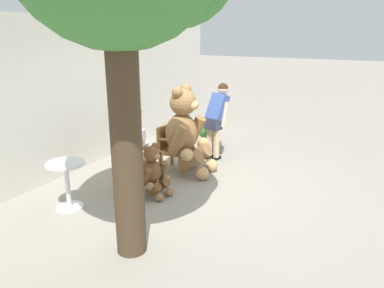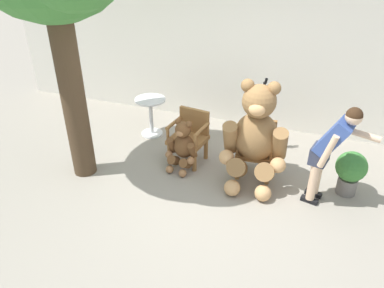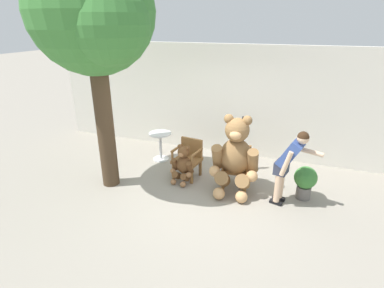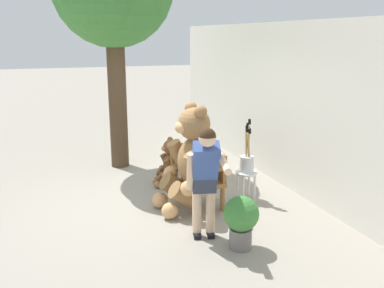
# 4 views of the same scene
# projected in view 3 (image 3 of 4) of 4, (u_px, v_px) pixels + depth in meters

# --- Properties ---
(ground_plane) EXTENTS (60.00, 60.00, 0.00)m
(ground_plane) POSITION_uv_depth(u_px,v_px,m) (201.00, 195.00, 6.09)
(ground_plane) COLOR gray
(back_wall) EXTENTS (10.00, 0.16, 2.80)m
(back_wall) POSITION_uv_depth(u_px,v_px,m) (232.00, 101.00, 7.65)
(back_wall) COLOR silver
(back_wall) RESTS_ON ground
(wooden_chair_left) EXTENTS (0.63, 0.59, 0.86)m
(wooden_chair_left) POSITION_uv_depth(u_px,v_px,m) (188.00, 157.00, 6.70)
(wooden_chair_left) COLOR olive
(wooden_chair_left) RESTS_ON ground
(wooden_chair_right) EXTENTS (0.59, 0.55, 0.86)m
(wooden_chair_right) POSITION_uv_depth(u_px,v_px,m) (237.00, 165.00, 6.35)
(wooden_chair_right) COLOR olive
(wooden_chair_right) RESTS_ON ground
(teddy_bear_large) EXTENTS (0.97, 0.94, 1.62)m
(teddy_bear_large) POSITION_uv_depth(u_px,v_px,m) (235.00, 156.00, 5.99)
(teddy_bear_large) COLOR olive
(teddy_bear_large) RESTS_ON ground
(teddy_bear_small) EXTENTS (0.52, 0.51, 0.85)m
(teddy_bear_small) POSITION_uv_depth(u_px,v_px,m) (183.00, 164.00, 6.48)
(teddy_bear_small) COLOR brown
(teddy_bear_small) RESTS_ON ground
(person_visitor) EXTENTS (0.84, 0.48, 1.52)m
(person_visitor) POSITION_uv_depth(u_px,v_px,m) (289.00, 161.00, 5.48)
(person_visitor) COLOR black
(person_visitor) RESTS_ON ground
(white_stool) EXTENTS (0.34, 0.34, 0.46)m
(white_stool) POSITION_uv_depth(u_px,v_px,m) (240.00, 156.00, 7.02)
(white_stool) COLOR silver
(white_stool) RESTS_ON ground
(brush_bucket) EXTENTS (0.22, 0.22, 0.86)m
(brush_bucket) POSITION_uv_depth(u_px,v_px,m) (241.00, 144.00, 6.91)
(brush_bucket) COLOR silver
(brush_bucket) RESTS_ON white_stool
(round_side_table) EXTENTS (0.56, 0.56, 0.72)m
(round_side_table) POSITION_uv_depth(u_px,v_px,m) (160.00, 143.00, 7.53)
(round_side_table) COLOR silver
(round_side_table) RESTS_ON ground
(patio_tree) EXTENTS (2.37, 2.25, 4.58)m
(patio_tree) POSITION_uv_depth(u_px,v_px,m) (95.00, 16.00, 5.20)
(patio_tree) COLOR #473523
(patio_tree) RESTS_ON ground
(potted_plant) EXTENTS (0.44, 0.44, 0.68)m
(potted_plant) POSITION_uv_depth(u_px,v_px,m) (305.00, 180.00, 5.86)
(potted_plant) COLOR slate
(potted_plant) RESTS_ON ground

